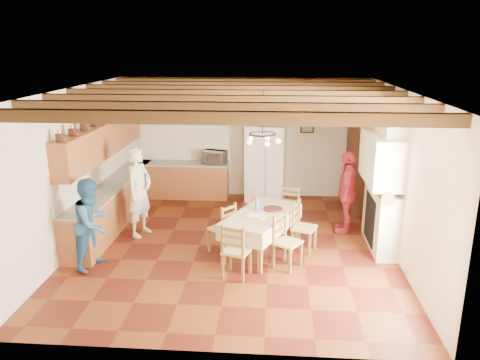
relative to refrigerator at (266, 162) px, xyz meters
name	(u,v)px	position (x,y,z in m)	size (l,w,h in m)	color
floor	(234,246)	(-0.55, -2.95, -0.95)	(6.00, 6.50, 0.02)	#4E190F
ceiling	(233,89)	(-0.55, -2.95, 2.07)	(6.00, 6.50, 0.02)	silver
wall_back	(245,138)	(-0.55, 0.31, 0.56)	(6.00, 0.02, 3.00)	beige
wall_front	(209,244)	(-0.55, -6.21, 0.56)	(6.00, 0.02, 3.00)	beige
wall_left	(75,168)	(-3.56, -2.95, 0.56)	(0.02, 6.50, 3.00)	beige
wall_right	(400,175)	(2.46, -2.95, 0.56)	(0.02, 6.50, 3.00)	beige
ceiling_beams	(233,94)	(-0.55, -2.95, 1.97)	(6.00, 6.30, 0.16)	#3A2812
lower_cabinets_left	(114,204)	(-3.25, -1.90, -0.51)	(0.60, 4.30, 0.86)	brown
lower_cabinets_back	(183,180)	(-2.10, 0.00, -0.51)	(2.30, 0.60, 0.86)	brown
countertop_left	(112,184)	(-3.25, -1.90, -0.06)	(0.62, 4.30, 0.04)	gray
countertop_back	(182,163)	(-2.10, 0.00, -0.06)	(2.34, 0.62, 0.04)	gray
backsplash_left	(98,169)	(-3.54, -1.90, 0.26)	(0.03, 4.30, 0.60)	#EEE3CD
backsplash_back	(184,148)	(-2.10, 0.28, 0.26)	(2.30, 0.03, 0.60)	#EEE3CD
upper_cabinets	(103,139)	(-3.38, -1.90, 0.91)	(0.35, 4.20, 0.70)	brown
fireplace	(380,177)	(2.17, -2.75, 0.46)	(0.56, 1.60, 2.80)	beige
wall_picture	(307,125)	(1.00, 0.28, 0.91)	(0.34, 0.03, 0.42)	black
refrigerator	(266,162)	(0.00, 0.00, 0.00)	(0.94, 0.78, 1.89)	white
hutch	(361,163)	(2.20, -0.61, 0.18)	(0.52, 1.24, 2.26)	black
dining_table	(261,218)	(-0.02, -3.16, -0.26)	(1.54, 1.96, 0.77)	beige
chandelier	(263,134)	(-0.02, -3.16, 1.31)	(0.47, 0.47, 0.03)	black
chair_left_near	(222,227)	(-0.75, -3.19, -0.46)	(0.42, 0.40, 0.96)	brown
chair_left_far	(242,216)	(-0.42, -2.58, -0.46)	(0.42, 0.40, 0.96)	brown
chair_right_near	(288,241)	(0.46, -3.75, -0.46)	(0.42, 0.40, 0.96)	brown
chair_right_far	(304,227)	(0.79, -3.05, -0.46)	(0.42, 0.40, 0.96)	brown
chair_end_near	(236,250)	(-0.40, -4.16, -0.46)	(0.42, 0.40, 0.96)	brown
chair_end_far	(288,211)	(0.50, -2.19, -0.46)	(0.42, 0.40, 0.96)	brown
person_man	(139,192)	(-2.49, -2.51, -0.02)	(0.67, 0.44, 1.84)	white
person_woman_blue	(92,223)	(-2.91, -3.96, -0.14)	(0.78, 0.61, 1.60)	#2C5D92
person_woman_red	(347,192)	(1.70, -2.03, -0.09)	(1.00, 0.42, 1.71)	#B82738
microwave	(214,157)	(-1.28, 0.00, 0.11)	(0.56, 0.38, 0.31)	silver
fridge_vase	(264,118)	(-0.07, 0.00, 1.10)	(0.30, 0.30, 0.31)	black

